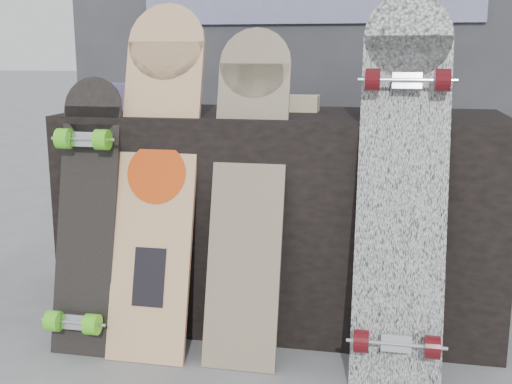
% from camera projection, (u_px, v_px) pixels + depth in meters
% --- Properties ---
extents(ground, '(60.00, 60.00, 0.00)m').
position_uv_depth(ground, '(257.00, 374.00, 2.08)').
color(ground, slate).
rests_on(ground, ground).
extents(vendor_table, '(1.60, 0.60, 0.80)m').
position_uv_depth(vendor_table, '(282.00, 216.00, 2.47)').
color(vendor_table, black).
rests_on(vendor_table, ground).
extents(booth, '(2.40, 0.22, 2.20)m').
position_uv_depth(booth, '(311.00, 35.00, 3.13)').
color(booth, '#323237').
rests_on(booth, ground).
extents(merch_box_purple, '(0.18, 0.12, 0.10)m').
position_uv_depth(merch_box_purple, '(126.00, 96.00, 2.51)').
color(merch_box_purple, navy).
rests_on(merch_box_purple, vendor_table).
extents(merch_box_small, '(0.14, 0.14, 0.12)m').
position_uv_depth(merch_box_small, '(403.00, 99.00, 2.25)').
color(merch_box_small, navy).
rests_on(merch_box_small, vendor_table).
extents(merch_box_flat, '(0.22, 0.10, 0.06)m').
position_uv_depth(merch_box_flat, '(290.00, 103.00, 2.44)').
color(merch_box_flat, '#D1B78C').
rests_on(merch_box_flat, vendor_table).
extents(longboard_geisha, '(0.28, 0.38, 1.19)m').
position_uv_depth(longboard_geisha, '(158.00, 169.00, 2.20)').
color(longboard_geisha, beige).
rests_on(longboard_geisha, ground).
extents(longboard_celtic, '(0.25, 0.34, 1.11)m').
position_uv_depth(longboard_celtic, '(248.00, 185.00, 2.15)').
color(longboard_celtic, beige).
rests_on(longboard_celtic, ground).
extents(longboard_cascadia, '(0.28, 0.40, 1.21)m').
position_uv_depth(longboard_cascadia, '(402.00, 181.00, 1.99)').
color(longboard_cascadia, white).
rests_on(longboard_cascadia, ground).
extents(skateboard_dark, '(0.21, 0.31, 0.94)m').
position_uv_depth(skateboard_dark, '(86.00, 212.00, 2.21)').
color(skateboard_dark, black).
rests_on(skateboard_dark, ground).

